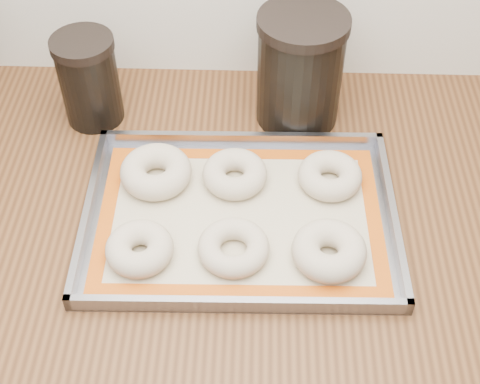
{
  "coord_description": "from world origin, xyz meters",
  "views": [
    {
      "loc": [
        0.22,
        0.99,
        1.66
      ],
      "look_at": [
        0.2,
        1.64,
        0.96
      ],
      "focal_mm": 50.0,
      "sensor_mm": 36.0,
      "label": 1
    }
  ],
  "objects_px": {
    "baking_tray": "(240,216)",
    "bagel_front_mid": "(234,248)",
    "bagel_front_right": "(329,251)",
    "canister_mid": "(89,80)",
    "bagel_front_left": "(140,249)",
    "bagel_back_mid": "(235,174)",
    "bagel_back_right": "(330,176)",
    "canister_right": "(300,69)",
    "bagel_back_left": "(156,172)"
  },
  "relations": [
    {
      "from": "baking_tray",
      "to": "bagel_back_mid",
      "type": "bearing_deg",
      "value": 98.22
    },
    {
      "from": "bagel_front_left",
      "to": "bagel_back_right",
      "type": "xyz_separation_m",
      "value": [
        0.27,
        0.15,
        -0.0
      ]
    },
    {
      "from": "bagel_front_left",
      "to": "bagel_front_mid",
      "type": "xyz_separation_m",
      "value": [
        0.13,
        0.01,
        -0.0
      ]
    },
    {
      "from": "bagel_front_mid",
      "to": "bagel_front_right",
      "type": "distance_m",
      "value": 0.13
    },
    {
      "from": "bagel_back_right",
      "to": "canister_right",
      "type": "relative_size",
      "value": 0.5
    },
    {
      "from": "bagel_front_mid",
      "to": "bagel_front_left",
      "type": "bearing_deg",
      "value": -176.59
    },
    {
      "from": "bagel_back_mid",
      "to": "canister_mid",
      "type": "xyz_separation_m",
      "value": [
        -0.25,
        0.15,
        0.06
      ]
    },
    {
      "from": "baking_tray",
      "to": "bagel_front_mid",
      "type": "xyz_separation_m",
      "value": [
        -0.01,
        -0.07,
        0.01
      ]
    },
    {
      "from": "bagel_front_right",
      "to": "baking_tray",
      "type": "bearing_deg",
      "value": 149.59
    },
    {
      "from": "bagel_front_left",
      "to": "bagel_front_right",
      "type": "bearing_deg",
      "value": 0.84
    },
    {
      "from": "canister_mid",
      "to": "canister_right",
      "type": "height_order",
      "value": "canister_right"
    },
    {
      "from": "bagel_front_right",
      "to": "canister_mid",
      "type": "distance_m",
      "value": 0.49
    },
    {
      "from": "bagel_back_mid",
      "to": "bagel_back_right",
      "type": "xyz_separation_m",
      "value": [
        0.15,
        0.0,
        -0.0
      ]
    },
    {
      "from": "bagel_front_mid",
      "to": "canister_mid",
      "type": "distance_m",
      "value": 0.39
    },
    {
      "from": "bagel_front_right",
      "to": "canister_right",
      "type": "height_order",
      "value": "canister_right"
    },
    {
      "from": "bagel_front_left",
      "to": "bagel_back_left",
      "type": "bearing_deg",
      "value": 87.89
    },
    {
      "from": "bagel_back_right",
      "to": "bagel_back_left",
      "type": "bearing_deg",
      "value": -179.56
    },
    {
      "from": "bagel_front_left",
      "to": "bagel_front_right",
      "type": "relative_size",
      "value": 0.91
    },
    {
      "from": "bagel_front_mid",
      "to": "bagel_back_left",
      "type": "relative_size",
      "value": 0.91
    },
    {
      "from": "bagel_back_mid",
      "to": "canister_right",
      "type": "xyz_separation_m",
      "value": [
        0.1,
        0.17,
        0.08
      ]
    },
    {
      "from": "bagel_front_mid",
      "to": "canister_mid",
      "type": "relative_size",
      "value": 0.65
    },
    {
      "from": "bagel_back_left",
      "to": "bagel_back_mid",
      "type": "bearing_deg",
      "value": 0.54
    },
    {
      "from": "baking_tray",
      "to": "bagel_front_right",
      "type": "bearing_deg",
      "value": -30.41
    },
    {
      "from": "baking_tray",
      "to": "bagel_front_mid",
      "type": "bearing_deg",
      "value": -95.5
    },
    {
      "from": "bagel_front_mid",
      "to": "canister_mid",
      "type": "xyz_separation_m",
      "value": [
        -0.25,
        0.3,
        0.06
      ]
    },
    {
      "from": "bagel_front_left",
      "to": "bagel_back_right",
      "type": "height_order",
      "value": "bagel_front_left"
    },
    {
      "from": "bagel_front_right",
      "to": "bagel_back_right",
      "type": "distance_m",
      "value": 0.15
    },
    {
      "from": "bagel_front_left",
      "to": "bagel_back_mid",
      "type": "xyz_separation_m",
      "value": [
        0.13,
        0.15,
        -0.0
      ]
    },
    {
      "from": "bagel_front_mid",
      "to": "baking_tray",
      "type": "bearing_deg",
      "value": 84.5
    },
    {
      "from": "baking_tray",
      "to": "bagel_back_right",
      "type": "distance_m",
      "value": 0.16
    },
    {
      "from": "canister_mid",
      "to": "bagel_back_left",
      "type": "bearing_deg",
      "value": -51.37
    },
    {
      "from": "bagel_front_left",
      "to": "bagel_front_mid",
      "type": "height_order",
      "value": "bagel_front_left"
    },
    {
      "from": "bagel_back_left",
      "to": "bagel_back_mid",
      "type": "xyz_separation_m",
      "value": [
        0.12,
        0.0,
        -0.0
      ]
    },
    {
      "from": "bagel_back_left",
      "to": "bagel_back_right",
      "type": "distance_m",
      "value": 0.27
    },
    {
      "from": "bagel_back_mid",
      "to": "canister_right",
      "type": "distance_m",
      "value": 0.21
    },
    {
      "from": "bagel_front_right",
      "to": "canister_right",
      "type": "relative_size",
      "value": 0.54
    },
    {
      "from": "bagel_front_mid",
      "to": "canister_right",
      "type": "bearing_deg",
      "value": 72.6
    },
    {
      "from": "bagel_back_right",
      "to": "canister_right",
      "type": "xyz_separation_m",
      "value": [
        -0.05,
        0.17,
        0.08
      ]
    },
    {
      "from": "bagel_front_mid",
      "to": "canister_right",
      "type": "relative_size",
      "value": 0.52
    },
    {
      "from": "bagel_front_right",
      "to": "bagel_back_mid",
      "type": "bearing_deg",
      "value": 133.03
    },
    {
      "from": "bagel_back_right",
      "to": "bagel_back_mid",
      "type": "bearing_deg",
      "value": -179.65
    },
    {
      "from": "bagel_front_mid",
      "to": "bagel_front_right",
      "type": "height_order",
      "value": "bagel_front_right"
    },
    {
      "from": "bagel_front_left",
      "to": "canister_mid",
      "type": "height_order",
      "value": "canister_mid"
    },
    {
      "from": "bagel_front_left",
      "to": "bagel_front_mid",
      "type": "bearing_deg",
      "value": 3.41
    },
    {
      "from": "bagel_back_right",
      "to": "canister_mid",
      "type": "bearing_deg",
      "value": 158.73
    },
    {
      "from": "bagel_front_left",
      "to": "canister_mid",
      "type": "bearing_deg",
      "value": 111.26
    },
    {
      "from": "bagel_back_mid",
      "to": "bagel_back_right",
      "type": "height_order",
      "value": "same"
    },
    {
      "from": "baking_tray",
      "to": "bagel_front_right",
      "type": "xyz_separation_m",
      "value": [
        0.13,
        -0.07,
        0.02
      ]
    },
    {
      "from": "baking_tray",
      "to": "bagel_front_left",
      "type": "relative_size",
      "value": 4.86
    },
    {
      "from": "baking_tray",
      "to": "bagel_back_right",
      "type": "height_order",
      "value": "bagel_back_right"
    }
  ]
}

